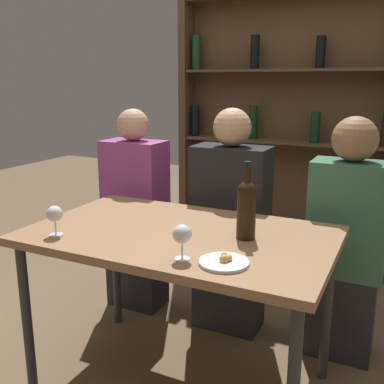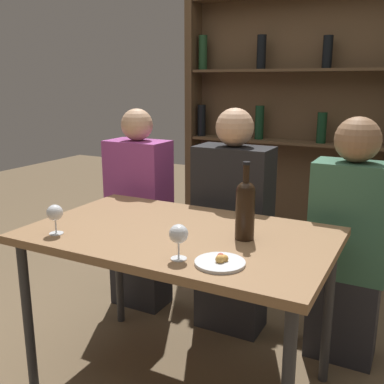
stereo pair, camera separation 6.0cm
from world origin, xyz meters
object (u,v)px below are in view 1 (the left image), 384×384
(wine_glass_0, at_px, (182,235))
(seated_person_left, at_px, (136,216))
(seated_person_center, at_px, (230,229))
(seated_person_right, at_px, (346,246))
(wine_bottle, at_px, (246,207))
(wine_glass_1, at_px, (55,215))
(food_plate_0, at_px, (224,262))

(wine_glass_0, height_order, seated_person_left, seated_person_left)
(seated_person_center, distance_m, seated_person_right, 0.62)
(wine_bottle, bearing_deg, seated_person_center, 116.78)
(wine_glass_1, height_order, seated_person_right, seated_person_right)
(wine_bottle, xyz_separation_m, food_plate_0, (0.02, -0.29, -0.13))
(wine_glass_0, xyz_separation_m, wine_glass_1, (-0.60, 0.00, -0.00))
(food_plate_0, distance_m, seated_person_left, 1.26)
(food_plate_0, relative_size, seated_person_right, 0.15)
(food_plate_0, bearing_deg, wine_glass_1, -178.12)
(food_plate_0, relative_size, seated_person_center, 0.14)
(wine_glass_0, xyz_separation_m, seated_person_right, (0.47, 0.87, -0.26))
(wine_bottle, bearing_deg, wine_glass_1, -156.84)
(seated_person_center, bearing_deg, wine_bottle, -63.22)
(wine_glass_1, relative_size, seated_person_center, 0.10)
(seated_person_right, bearing_deg, wine_glass_1, -141.21)
(seated_person_right, bearing_deg, wine_glass_0, -118.72)
(wine_bottle, relative_size, seated_person_center, 0.26)
(wine_bottle, xyz_separation_m, wine_glass_0, (-0.13, -0.32, -0.04))
(food_plate_0, bearing_deg, seated_person_center, 109.52)
(wine_bottle, height_order, seated_person_center, seated_person_center)
(food_plate_0, bearing_deg, seated_person_right, 69.12)
(wine_glass_0, relative_size, food_plate_0, 0.73)
(wine_bottle, bearing_deg, seated_person_left, 148.52)
(wine_glass_0, distance_m, seated_person_left, 1.18)
(seated_person_left, bearing_deg, wine_bottle, -31.48)
(food_plate_0, bearing_deg, wine_glass_0, -170.20)
(wine_bottle, xyz_separation_m, seated_person_left, (-0.90, 0.55, -0.31))
(food_plate_0, height_order, seated_person_center, seated_person_center)
(wine_glass_1, xyz_separation_m, seated_person_right, (1.07, 0.86, -0.26))
(wine_glass_0, distance_m, seated_person_right, 1.02)
(wine_bottle, relative_size, wine_glass_0, 2.42)
(wine_bottle, bearing_deg, wine_glass_0, -113.02)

